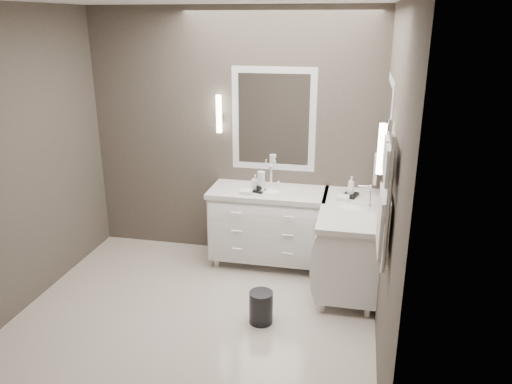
% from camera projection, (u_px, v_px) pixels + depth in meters
% --- Properties ---
extents(floor, '(3.20, 3.00, 0.01)m').
position_uv_depth(floor, '(194.00, 319.00, 4.49)').
color(floor, beige).
rests_on(floor, ground).
extents(wall_back, '(3.20, 0.01, 2.70)m').
position_uv_depth(wall_back, '(233.00, 136.00, 5.44)').
color(wall_back, '#49413A').
rests_on(wall_back, floor).
extents(wall_front, '(3.20, 0.01, 2.70)m').
position_uv_depth(wall_front, '(93.00, 258.00, 2.66)').
color(wall_front, '#49413A').
rests_on(wall_front, floor).
extents(wall_left, '(0.01, 3.00, 2.70)m').
position_uv_depth(wall_left, '(13.00, 165.00, 4.36)').
color(wall_left, '#49413A').
rests_on(wall_left, floor).
extents(wall_right, '(0.01, 3.00, 2.70)m').
position_uv_depth(wall_right, '(390.00, 189.00, 3.74)').
color(wall_right, '#49413A').
rests_on(wall_right, floor).
extents(vanity_back, '(1.24, 0.59, 0.97)m').
position_uv_depth(vanity_back, '(268.00, 222.00, 5.38)').
color(vanity_back, white).
rests_on(vanity_back, floor).
extents(vanity_right, '(0.59, 1.24, 0.97)m').
position_uv_depth(vanity_right, '(349.00, 241.00, 4.91)').
color(vanity_right, white).
rests_on(vanity_right, floor).
extents(mirror_back, '(0.90, 0.02, 1.10)m').
position_uv_depth(mirror_back, '(273.00, 120.00, 5.27)').
color(mirror_back, white).
rests_on(mirror_back, wall_back).
extents(mirror_right, '(0.02, 0.90, 1.10)m').
position_uv_depth(mirror_right, '(386.00, 139.00, 4.42)').
color(mirror_right, white).
rests_on(mirror_right, wall_right).
extents(sconce_back, '(0.06, 0.06, 0.40)m').
position_uv_depth(sconce_back, '(219.00, 115.00, 5.31)').
color(sconce_back, white).
rests_on(sconce_back, wall_back).
extents(sconce_right, '(0.06, 0.06, 0.40)m').
position_uv_depth(sconce_right, '(381.00, 150.00, 3.88)').
color(sconce_right, white).
rests_on(sconce_right, wall_right).
extents(towel_bar_corner, '(0.03, 0.22, 0.30)m').
position_uv_depth(towel_bar_corner, '(376.00, 168.00, 5.09)').
color(towel_bar_corner, white).
rests_on(towel_bar_corner, wall_right).
extents(towel_ladder, '(0.06, 0.58, 0.90)m').
position_uv_depth(towel_ladder, '(385.00, 201.00, 3.36)').
color(towel_ladder, white).
rests_on(towel_ladder, wall_right).
extents(waste_bin, '(0.28, 0.28, 0.30)m').
position_uv_depth(waste_bin, '(261.00, 307.00, 4.40)').
color(waste_bin, black).
rests_on(waste_bin, floor).
extents(amenity_tray_back, '(0.18, 0.15, 0.02)m').
position_uv_depth(amenity_tray_back, '(257.00, 190.00, 5.21)').
color(amenity_tray_back, black).
rests_on(amenity_tray_back, vanity_back).
extents(amenity_tray_right, '(0.17, 0.20, 0.03)m').
position_uv_depth(amenity_tray_right, '(350.00, 195.00, 5.07)').
color(amenity_tray_right, black).
rests_on(amenity_tray_right, vanity_right).
extents(water_bottle, '(0.09, 0.09, 0.22)m').
position_uv_depth(water_bottle, '(261.00, 182.00, 5.15)').
color(water_bottle, silver).
rests_on(water_bottle, vanity_back).
extents(soap_bottle_a, '(0.07, 0.07, 0.15)m').
position_uv_depth(soap_bottle_a, '(255.00, 182.00, 5.21)').
color(soap_bottle_a, white).
rests_on(soap_bottle_a, amenity_tray_back).
extents(soap_bottle_b, '(0.08, 0.08, 0.10)m').
position_uv_depth(soap_bottle_b, '(260.00, 186.00, 5.16)').
color(soap_bottle_b, black).
rests_on(soap_bottle_b, amenity_tray_back).
extents(soap_bottle_c, '(0.09, 0.09, 0.19)m').
position_uv_depth(soap_bottle_c, '(351.00, 185.00, 5.04)').
color(soap_bottle_c, white).
rests_on(soap_bottle_c, amenity_tray_right).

